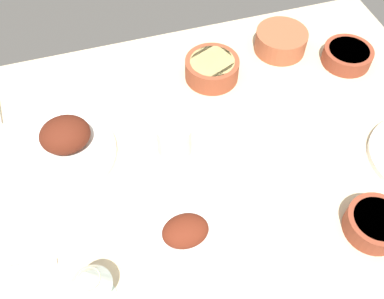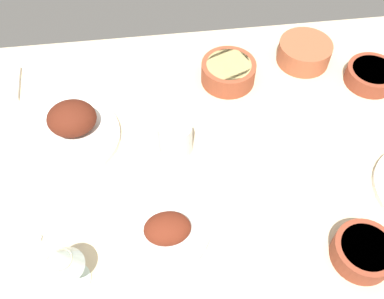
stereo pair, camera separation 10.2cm
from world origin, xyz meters
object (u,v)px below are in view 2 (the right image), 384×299
object	(u,v)px
bowl_pasta	(228,72)
fork_loose	(1,239)
bowl_soup	(364,251)
wine_glass	(61,261)
plate_center_main	(70,128)
plate_near_viewer	(156,225)
water_tumbler	(176,137)
bowl_sauce	(304,52)
bowl_potatoes	(371,75)

from	to	relation	value
bowl_pasta	fork_loose	size ratio (longest dim) A/B	0.87
bowl_soup	wine_glass	bearing A→B (deg)	177.56
bowl_pasta	wine_glass	distance (cm)	65.21
bowl_soup	fork_loose	xyz separation A→B (cm)	(-73.35, 13.08, -2.28)
plate_center_main	plate_near_viewer	bearing A→B (deg)	-56.16
bowl_pasta	water_tumbler	world-z (taller)	water_tumbler
water_tumbler	plate_center_main	bearing A→B (deg)	164.03
bowl_sauce	plate_center_main	bearing A→B (deg)	-163.35
bowl_sauce	bowl_potatoes	xyz separation A→B (cm)	(15.81, -10.30, -0.84)
plate_near_viewer	fork_loose	bearing A→B (deg)	177.25
plate_center_main	bowl_sauce	bearing A→B (deg)	16.65
wine_glass	water_tumbler	distance (cm)	38.38
wine_glass	fork_loose	xyz separation A→B (cm)	(-15.24, 10.61, -9.53)
wine_glass	bowl_pasta	bearing A→B (deg)	51.86
plate_center_main	bowl_potatoes	size ratio (longest dim) A/B	1.85
bowl_soup	wine_glass	distance (cm)	58.61
plate_center_main	wine_glass	distance (cm)	37.57
bowl_pasta	plate_center_main	bearing A→B (deg)	-161.17
bowl_pasta	bowl_soup	bearing A→B (deg)	-71.34
plate_center_main	bowl_sauce	distance (cm)	66.63
plate_center_main	bowl_soup	distance (cm)	71.34
plate_center_main	water_tumbler	world-z (taller)	plate_center_main
water_tumbler	bowl_soup	bearing A→B (deg)	-43.04
bowl_pasta	wine_glass	bearing A→B (deg)	-128.14
bowl_soup	bowl_potatoes	distance (cm)	52.20
bowl_sauce	fork_loose	size ratio (longest dim) A/B	0.87
bowl_sauce	bowl_potatoes	bearing A→B (deg)	-33.09
plate_center_main	bowl_soup	world-z (taller)	plate_center_main
wine_glass	plate_near_viewer	bearing A→B (deg)	27.63
bowl_sauce	wine_glass	distance (cm)	84.13
plate_near_viewer	fork_loose	xyz separation A→B (cm)	(-32.52, 1.56, -1.26)
plate_near_viewer	wine_glass	distance (cm)	21.19
plate_near_viewer	bowl_sauce	size ratio (longest dim) A/B	1.73
water_tumbler	fork_loose	xyz separation A→B (cm)	(-38.86, -19.12, -3.92)
bowl_soup	bowl_sauce	distance (cm)	58.62
wine_glass	water_tumbler	size ratio (longest dim) A/B	1.62
bowl_pasta	wine_glass	size ratio (longest dim) A/B	1.04
water_tumbler	fork_loose	world-z (taller)	water_tumbler
plate_center_main	bowl_sauce	xyz separation A→B (cm)	(63.83, 19.10, 0.41)
bowl_soup	water_tumbler	size ratio (longest dim) A/B	1.44
bowl_potatoes	bowl_pasta	bearing A→B (deg)	172.05
fork_loose	water_tumbler	bearing A→B (deg)	-146.95
plate_center_main	bowl_potatoes	xyz separation A→B (cm)	(79.64, 8.79, -0.43)
bowl_soup	wine_glass	world-z (taller)	wine_glass
bowl_soup	water_tumbler	xyz separation A→B (cm)	(-34.49, 32.20, 1.64)
wine_glass	bowl_potatoes	bearing A→B (deg)	30.27
bowl_soup	bowl_potatoes	world-z (taller)	bowl_soup
water_tumbler	bowl_sauce	bearing A→B (deg)	34.06
bowl_sauce	bowl_pasta	world-z (taller)	bowl_sauce
bowl_pasta	bowl_sauce	bearing A→B (deg)	12.51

